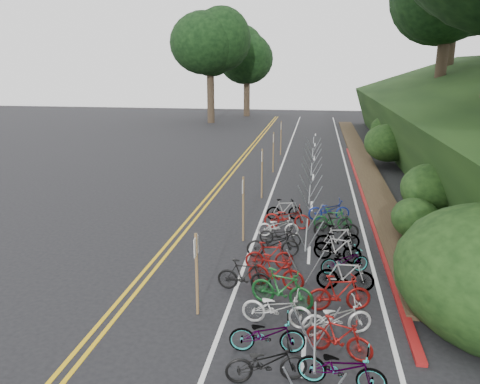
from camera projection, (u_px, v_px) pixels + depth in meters
The scene contains 10 objects.
ground at pixel (194, 303), 13.11m from camera, with size 120.00×120.00×0.00m, color black.
road_markings at pixel (260, 203), 22.62m from camera, with size 7.47×80.00×0.01m.
red_curb at pixel (364, 196), 23.63m from camera, with size 0.25×28.00×0.10m, color maroon.
embankment at pixel (478, 131), 28.55m from camera, with size 14.30×48.14×9.11m.
bike_rack_front at pixel (314, 347), 9.59m from camera, with size 1.15×2.59×1.19m.
bike_racks_rest at pixel (311, 174), 24.80m from camera, with size 1.14×23.00×1.17m.
signpost_near at pixel (197, 269), 12.20m from camera, with size 0.08×0.40×2.29m.
signposts_rest at pixel (268, 159), 25.97m from camera, with size 0.08×18.40×2.50m.
bike_front at pixel (244, 275), 13.71m from camera, with size 1.62×0.46×0.97m, color black.
bike_valet at pixel (306, 263), 14.61m from camera, with size 3.42×12.91×1.10m.
Camera 1 is at (3.18, -11.47, 6.44)m, focal length 35.00 mm.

